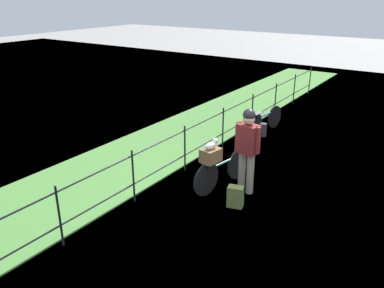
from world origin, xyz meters
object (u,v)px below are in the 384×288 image
(cyclist_person, at_px, (248,144))
(bicycle_parked, at_px, (265,120))
(bicycle_main, at_px, (222,171))
(mooring_bollard, at_px, (263,130))
(backpack_on_paving, at_px, (235,197))
(terrier_dog, at_px, (212,145))
(wooden_crate, at_px, (211,155))

(cyclist_person, distance_m, bicycle_parked, 3.62)
(cyclist_person, relative_size, bicycle_parked, 1.02)
(bicycle_parked, bearing_deg, bicycle_main, -169.26)
(cyclist_person, xyz_separation_m, mooring_bollard, (3.07, 1.03, -0.82))
(bicycle_main, distance_m, mooring_bollard, 3.21)
(bicycle_main, bearing_deg, mooring_bollard, 9.97)
(backpack_on_paving, bearing_deg, cyclist_person, 85.81)
(backpack_on_paving, height_order, mooring_bollard, backpack_on_paving)
(bicycle_main, height_order, bicycle_parked, bicycle_main)
(terrier_dog, bearing_deg, mooring_bollard, 8.13)
(terrier_dog, xyz_separation_m, mooring_bollard, (3.48, 0.50, -0.82))
(terrier_dog, height_order, backpack_on_paving, terrier_dog)
(bicycle_main, height_order, wooden_crate, wooden_crate)
(cyclist_person, bearing_deg, mooring_bollard, 18.52)
(bicycle_main, xyz_separation_m, wooden_crate, (-0.36, 0.06, 0.44))
(backpack_on_paving, bearing_deg, wooden_crate, 149.39)
(bicycle_main, height_order, mooring_bollard, bicycle_main)
(bicycle_main, bearing_deg, terrier_dog, 170.25)
(terrier_dog, relative_size, bicycle_parked, 0.20)
(mooring_bollard, bearing_deg, bicycle_main, -170.03)
(terrier_dog, xyz_separation_m, backpack_on_paving, (-0.21, -0.65, -0.80))
(mooring_bollard, bearing_deg, terrier_dog, -171.87)
(terrier_dog, height_order, cyclist_person, cyclist_person)
(wooden_crate, relative_size, mooring_bollard, 1.03)
(terrier_dog, bearing_deg, wooden_crate, 170.25)
(wooden_crate, distance_m, mooring_bollard, 3.60)
(cyclist_person, bearing_deg, bicycle_main, 100.66)
(wooden_crate, height_order, backpack_on_paving, wooden_crate)
(bicycle_main, distance_m, cyclist_person, 0.81)
(cyclist_person, height_order, mooring_bollard, cyclist_person)
(terrier_dog, height_order, mooring_bollard, terrier_dog)
(mooring_bollard, bearing_deg, wooden_crate, -171.99)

